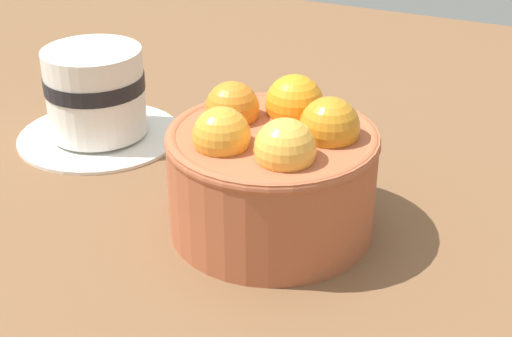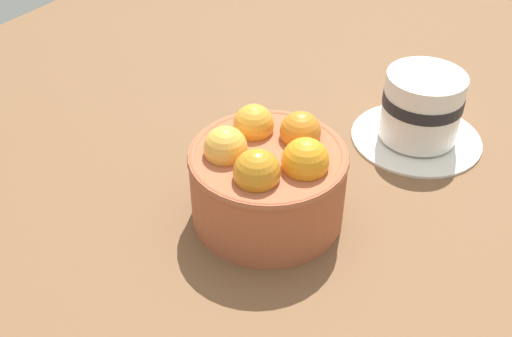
% 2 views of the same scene
% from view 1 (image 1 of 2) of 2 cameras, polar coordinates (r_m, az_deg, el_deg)
% --- Properties ---
extents(ground_plane, '(1.50, 1.10, 0.03)m').
position_cam_1_polar(ground_plane, '(0.53, 1.16, -5.97)').
color(ground_plane, brown).
extents(terracotta_bowl, '(0.14, 0.14, 0.10)m').
position_cam_1_polar(terracotta_bowl, '(0.50, 1.27, -0.02)').
color(terracotta_bowl, '#AD5938').
rests_on(terracotta_bowl, ground_plane).
extents(coffee_cup, '(0.14, 0.14, 0.08)m').
position_cam_1_polar(coffee_cup, '(0.65, -12.16, 5.35)').
color(coffee_cup, white).
rests_on(coffee_cup, ground_plane).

